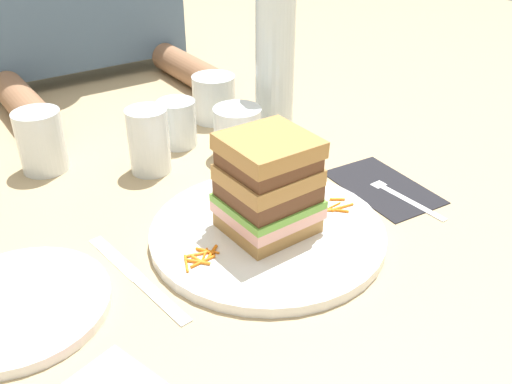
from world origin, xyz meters
The scene contains 29 objects.
ground_plane centered at (0.00, 0.00, 0.00)m, with size 3.00×3.00×0.00m, color tan.
main_plate centered at (0.01, 0.00, 0.01)m, with size 0.29×0.29×0.01m, color white.
sandwich centered at (0.01, 0.00, 0.07)m, with size 0.11×0.10×0.13m.
carrot_shred_0 centered at (-0.08, 0.00, 0.02)m, with size 0.00×0.00×0.02m, color orange.
carrot_shred_1 centered at (-0.10, -0.01, 0.02)m, with size 0.00×0.00×0.02m, color orange.
carrot_shred_2 centered at (-0.09, -0.02, 0.02)m, with size 0.00×0.00×0.03m, color orange.
carrot_shred_3 centered at (-0.09, -0.01, 0.02)m, with size 0.00×0.00×0.03m, color orange.
carrot_shred_4 centered at (-0.10, -0.01, 0.02)m, with size 0.00×0.00×0.03m, color orange.
carrot_shred_5 centered at (-0.09, 0.00, 0.02)m, with size 0.00×0.00×0.03m, color orange.
carrot_shred_6 centered at (-0.11, -0.01, 0.02)m, with size 0.00×0.00×0.03m, color orange.
carrot_shred_7 centered at (-0.08, -0.01, 0.02)m, with size 0.00×0.00×0.02m, color orange.
carrot_shred_8 centered at (-0.08, 0.00, 0.02)m, with size 0.00×0.00×0.03m, color orange.
carrot_shred_9 centered at (0.11, -0.01, 0.01)m, with size 0.00×0.00×0.02m, color orange.
carrot_shred_10 centered at (0.12, -0.02, 0.02)m, with size 0.00×0.00×0.03m, color orange.
carrot_shred_11 centered at (0.09, -0.01, 0.02)m, with size 0.00×0.00×0.02m, color orange.
carrot_shred_12 centered at (0.12, 0.00, 0.02)m, with size 0.00×0.00×0.02m, color orange.
carrot_shred_13 centered at (0.09, -0.01, 0.02)m, with size 0.00×0.00×0.02m, color orange.
carrot_shred_14 centered at (0.10, -0.02, 0.02)m, with size 0.00×0.00×0.03m, color orange.
carrot_shred_15 centered at (0.09, 0.00, 0.02)m, with size 0.00×0.00×0.02m, color orange.
napkin_dark centered at (0.22, 0.01, 0.00)m, with size 0.10×0.16×0.00m, color black.
fork centered at (0.22, -0.02, 0.00)m, with size 0.02×0.17×0.00m.
knife centered at (-0.16, 0.01, 0.00)m, with size 0.04×0.20×0.00m.
juice_glass centered at (0.10, 0.21, 0.04)m, with size 0.08×0.08×0.08m.
water_bottle centered at (0.20, 0.25, 0.14)m, with size 0.06×0.06×0.31m.
empty_tumbler_0 centered at (0.04, 0.30, 0.04)m, with size 0.06×0.06×0.08m, color silver.
empty_tumbler_1 centered at (-0.04, 0.25, 0.05)m, with size 0.06×0.06×0.10m, color silver.
empty_tumbler_2 centered at (0.15, 0.36, 0.04)m, with size 0.08×0.08×0.08m, color silver.
empty_tumbler_3 centered at (-0.17, 0.34, 0.05)m, with size 0.07×0.07×0.09m, color silver.
side_plate centered at (-0.29, 0.04, 0.01)m, with size 0.19×0.19×0.01m, color white.
Camera 1 is at (-0.33, -0.47, 0.41)m, focal length 39.16 mm.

